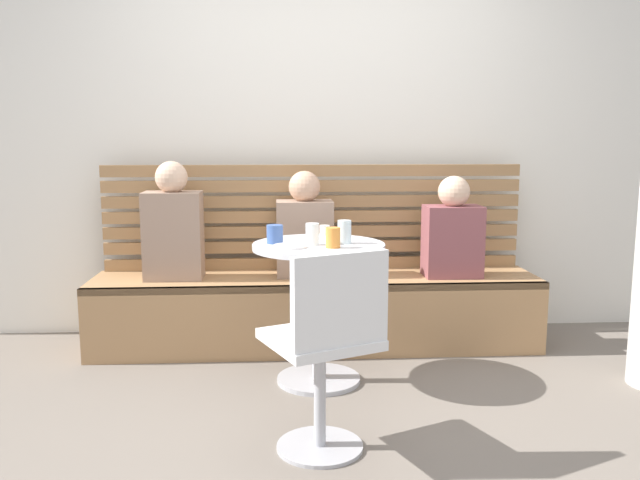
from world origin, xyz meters
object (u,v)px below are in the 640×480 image
at_px(booth_bench, 316,311).
at_px(person_child_left, 305,230).
at_px(cup_espresso_small, 325,230).
at_px(cup_mug_blue, 275,234).
at_px(white_chair, 327,345).
at_px(person_adult, 173,227).
at_px(person_child_middle, 453,233).
at_px(cup_water_clear, 312,234).
at_px(plate_small, 290,246).
at_px(cup_tumbler_orange, 333,238).
at_px(cup_glass_tall, 344,232).
at_px(cafe_table, 319,286).

bearing_deg(booth_bench, person_child_left, 150.26).
xyz_separation_m(cup_espresso_small, cup_mug_blue, (-0.28, -0.27, 0.02)).
distance_m(booth_bench, white_chair, 1.42).
distance_m(person_adult, person_child_middle, 1.68).
height_order(person_adult, cup_water_clear, person_adult).
xyz_separation_m(cup_espresso_small, cup_water_clear, (-0.09, -0.33, 0.03)).
xyz_separation_m(person_child_middle, cup_espresso_small, (-0.80, -0.27, 0.06)).
bearing_deg(plate_small, white_chair, -79.32).
distance_m(white_chair, plate_small, 0.76).
height_order(cup_tumbler_orange, cup_mug_blue, cup_tumbler_orange).
distance_m(white_chair, cup_mug_blue, 0.91).
bearing_deg(white_chair, cup_water_clear, 91.34).
bearing_deg(cup_glass_tall, cup_water_clear, -169.60).
bearing_deg(booth_bench, person_adult, 179.48).
xyz_separation_m(white_chair, person_adult, (-0.81, 1.40, 0.29)).
height_order(person_adult, person_child_middle, person_adult).
relative_size(cup_tumbler_orange, plate_small, 0.59).
relative_size(cafe_table, plate_small, 4.35).
xyz_separation_m(white_chair, cup_water_clear, (-0.02, 0.77, 0.33)).
bearing_deg(cup_water_clear, cup_glass_tall, 10.40).
xyz_separation_m(white_chair, cup_tumbler_orange, (0.08, 0.67, 0.33)).
bearing_deg(cup_glass_tall, person_adult, 147.82).
relative_size(cup_glass_tall, plate_small, 0.71).
xyz_separation_m(person_child_left, cup_mug_blue, (-0.18, -0.61, 0.07)).
xyz_separation_m(person_adult, plate_small, (0.68, -0.71, -0.01)).
height_order(person_child_middle, cup_tumbler_orange, person_child_middle).
bearing_deg(cup_glass_tall, person_child_middle, 38.22).
bearing_deg(white_chair, plate_small, 100.68).
xyz_separation_m(cup_espresso_small, cup_tumbler_orange, (0.01, -0.42, 0.02)).
distance_m(cafe_table, white_chair, 0.81).
height_order(cup_tumbler_orange, cup_water_clear, cup_water_clear).
height_order(person_child_left, plate_small, person_child_left).
bearing_deg(booth_bench, cup_mug_blue, -113.18).
bearing_deg(cup_water_clear, cup_mug_blue, 162.92).
relative_size(cafe_table, cup_glass_tall, 6.17).
bearing_deg(white_chair, cafe_table, 88.87).
bearing_deg(person_child_middle, cafe_table, -146.85).
distance_m(cup_glass_tall, cup_water_clear, 0.17).
relative_size(cup_espresso_small, plate_small, 0.33).
relative_size(person_child_middle, plate_small, 3.60).
xyz_separation_m(booth_bench, cup_mug_blue, (-0.24, -0.57, 0.57)).
xyz_separation_m(person_adult, cup_water_clear, (0.80, -0.64, 0.04)).
distance_m(cup_tumbler_orange, plate_small, 0.22).
distance_m(person_adult, person_child_left, 0.78).
distance_m(booth_bench, cafe_table, 0.66).
relative_size(booth_bench, person_child_middle, 4.42).
bearing_deg(person_adult, booth_bench, -0.52).
height_order(person_adult, cup_mug_blue, person_adult).
relative_size(white_chair, plate_small, 5.00).
distance_m(cup_espresso_small, cup_tumbler_orange, 0.42).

